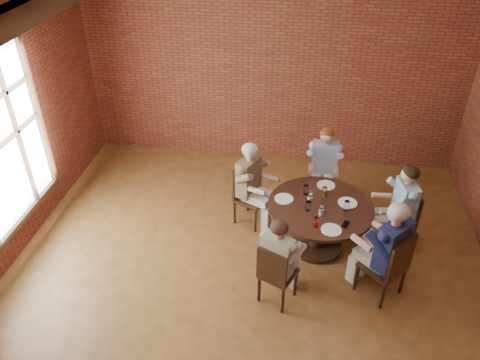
# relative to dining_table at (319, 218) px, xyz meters

# --- Properties ---
(floor) EXTENTS (7.00, 7.00, 0.00)m
(floor) POSITION_rel_dining_table_xyz_m (-0.90, -1.05, -0.53)
(floor) COLOR #95612E
(floor) RESTS_ON ground
(ceiling) EXTENTS (7.00, 7.00, 0.00)m
(ceiling) POSITION_rel_dining_table_xyz_m (-0.90, -1.05, 2.87)
(ceiling) COLOR silver
(ceiling) RESTS_ON wall_back
(wall_back) EXTENTS (7.00, 0.00, 7.00)m
(wall_back) POSITION_rel_dining_table_xyz_m (-0.90, 2.45, 1.17)
(wall_back) COLOR brown
(wall_back) RESTS_ON ground
(dining_table) EXTENTS (1.43, 1.43, 0.75)m
(dining_table) POSITION_rel_dining_table_xyz_m (0.00, 0.00, 0.00)
(dining_table) COLOR #331D11
(dining_table) RESTS_ON floor
(chair_a) EXTENTS (0.50, 0.50, 0.94)m
(chair_a) POSITION_rel_dining_table_xyz_m (1.16, 0.22, -0.02)
(chair_a) COLOR #331D11
(chair_a) RESTS_ON floor
(diner_a) EXTENTS (0.74, 0.64, 1.34)m
(diner_a) POSITION_rel_dining_table_xyz_m (1.07, 0.20, 0.14)
(diner_a) COLOR teal
(diner_a) RESTS_ON floor
(chair_b) EXTENTS (0.44, 0.44, 0.93)m
(chair_b) POSITION_rel_dining_table_xyz_m (0.05, 1.20, -0.02)
(chair_b) COLOR #331D11
(chair_b) RESTS_ON floor
(diner_b) EXTENTS (0.54, 0.66, 1.32)m
(diner_b) POSITION_rel_dining_table_xyz_m (0.05, 1.11, 0.13)
(diner_b) COLOR #959FBE
(diner_b) RESTS_ON floor
(chair_c) EXTENTS (0.57, 0.57, 0.94)m
(chair_c) POSITION_rel_dining_table_xyz_m (-1.07, 0.51, -0.02)
(chair_c) COLOR #331D11
(chair_c) RESTS_ON floor
(diner_c) EXTENTS (0.82, 0.76, 1.34)m
(diner_c) POSITION_rel_dining_table_xyz_m (-0.99, 0.47, 0.14)
(diner_c) COLOR brown
(diner_c) RESTS_ON floor
(chair_d) EXTENTS (0.52, 0.52, 0.90)m
(chair_d) POSITION_rel_dining_table_xyz_m (-0.52, -1.09, -0.04)
(chair_d) COLOR #331D11
(chair_d) RESTS_ON floor
(diner_d) EXTENTS (0.70, 0.75, 1.26)m
(diner_d) POSITION_rel_dining_table_xyz_m (-0.49, -1.02, 0.10)
(diner_d) COLOR #B2A38C
(diner_d) RESTS_ON floor
(chair_e) EXTENTS (0.66, 0.66, 0.98)m
(chair_e) POSITION_rel_dining_table_xyz_m (0.86, -0.79, -0.00)
(chair_e) COLOR #331D11
(chair_e) RESTS_ON floor
(diner_e) EXTENTS (0.91, 0.90, 1.41)m
(diner_e) POSITION_rel_dining_table_xyz_m (0.79, -0.72, 0.18)
(diner_e) COLOR #1A2049
(diner_e) RESTS_ON floor
(plate_a) EXTENTS (0.26, 0.26, 0.01)m
(plate_a) POSITION_rel_dining_table_xyz_m (0.36, 0.10, 0.23)
(plate_a) COLOR white
(plate_a) RESTS_ON dining_table
(plate_b) EXTENTS (0.26, 0.26, 0.01)m
(plate_b) POSITION_rel_dining_table_xyz_m (0.08, 0.49, 0.23)
(plate_b) COLOR white
(plate_b) RESTS_ON dining_table
(plate_c) EXTENTS (0.26, 0.26, 0.01)m
(plate_c) POSITION_rel_dining_table_xyz_m (-0.50, 0.07, 0.23)
(plate_c) COLOR white
(plate_c) RESTS_ON dining_table
(plate_d) EXTENTS (0.26, 0.26, 0.01)m
(plate_d) POSITION_rel_dining_table_xyz_m (0.13, -0.50, 0.23)
(plate_d) COLOR white
(plate_d) RESTS_ON dining_table
(glass_a) EXTENTS (0.07, 0.07, 0.14)m
(glass_a) POSITION_rel_dining_table_xyz_m (0.33, -0.05, 0.29)
(glass_a) COLOR white
(glass_a) RESTS_ON dining_table
(glass_b) EXTENTS (0.07, 0.07, 0.14)m
(glass_b) POSITION_rel_dining_table_xyz_m (0.04, 0.23, 0.29)
(glass_b) COLOR white
(glass_b) RESTS_ON dining_table
(glass_c) EXTENTS (0.07, 0.07, 0.14)m
(glass_c) POSITION_rel_dining_table_xyz_m (-0.21, 0.24, 0.29)
(glass_c) COLOR white
(glass_c) RESTS_ON dining_table
(glass_d) EXTENTS (0.07, 0.07, 0.14)m
(glass_d) POSITION_rel_dining_table_xyz_m (-0.15, 0.05, 0.29)
(glass_d) COLOR white
(glass_d) RESTS_ON dining_table
(glass_e) EXTENTS (0.07, 0.07, 0.14)m
(glass_e) POSITION_rel_dining_table_xyz_m (-0.17, -0.13, 0.29)
(glass_e) COLOR white
(glass_e) RESTS_ON dining_table
(glass_f) EXTENTS (0.07, 0.07, 0.14)m
(glass_f) POSITION_rel_dining_table_xyz_m (-0.06, -0.45, 0.29)
(glass_f) COLOR white
(glass_f) RESTS_ON dining_table
(glass_g) EXTENTS (0.07, 0.07, 0.14)m
(glass_g) POSITION_rel_dining_table_xyz_m (0.00, -0.20, 0.29)
(glass_g) COLOR white
(glass_g) RESTS_ON dining_table
(smartphone) EXTENTS (0.13, 0.17, 0.01)m
(smartphone) POSITION_rel_dining_table_xyz_m (0.32, -0.36, 0.23)
(smartphone) COLOR black
(smartphone) RESTS_ON dining_table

